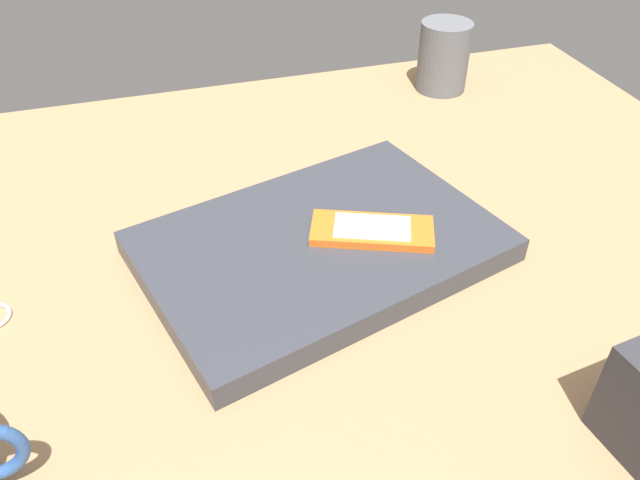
# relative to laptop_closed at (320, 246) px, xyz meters

# --- Properties ---
(desk_surface) EXTENTS (1.20, 0.80, 0.03)m
(desk_surface) POSITION_rel_laptop_closed_xyz_m (-0.07, 0.01, -0.03)
(desk_surface) COLOR #9E7751
(desk_surface) RESTS_ON ground
(laptop_closed) EXTENTS (0.38, 0.30, 0.02)m
(laptop_closed) POSITION_rel_laptop_closed_xyz_m (0.00, 0.00, 0.00)
(laptop_closed) COLOR #33353D
(laptop_closed) RESTS_ON desk_surface
(cell_phone_on_laptop) EXTENTS (0.13, 0.09, 0.01)m
(cell_phone_on_laptop) POSITION_rel_laptop_closed_xyz_m (0.05, -0.01, 0.02)
(cell_phone_on_laptop) COLOR orange
(cell_phone_on_laptop) RESTS_ON laptop_closed
(pen_cup) EXTENTS (0.07, 0.07, 0.10)m
(pen_cup) POSITION_rel_laptop_closed_xyz_m (0.28, 0.31, 0.04)
(pen_cup) COLOR #595B60
(pen_cup) RESTS_ON desk_surface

